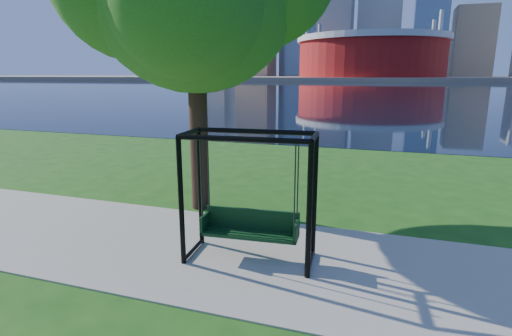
% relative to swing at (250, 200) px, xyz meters
% --- Properties ---
extents(ground, '(900.00, 900.00, 0.00)m').
position_rel_swing_xyz_m(ground, '(0.20, 0.57, -1.20)').
color(ground, '#1E5114').
rests_on(ground, ground).
extents(path, '(120.00, 4.00, 0.03)m').
position_rel_swing_xyz_m(path, '(0.20, 0.07, -1.19)').
color(path, '#9E937F').
rests_on(path, ground).
extents(river, '(900.00, 180.00, 0.02)m').
position_rel_swing_xyz_m(river, '(0.20, 102.57, -1.19)').
color(river, black).
rests_on(river, ground).
extents(far_bank, '(900.00, 228.00, 2.00)m').
position_rel_swing_xyz_m(far_bank, '(0.20, 306.57, -0.20)').
color(far_bank, '#937F60').
rests_on(far_bank, ground).
extents(stadium, '(83.00, 83.00, 32.00)m').
position_rel_swing_xyz_m(stadium, '(-9.80, 235.57, 13.03)').
color(stadium, maroon).
rests_on(stadium, far_bank).
extents(skyline, '(392.00, 66.00, 96.50)m').
position_rel_swing_xyz_m(skyline, '(-4.07, 319.96, 34.69)').
color(skyline, gray).
rests_on(skyline, far_bank).
extents(swing, '(2.50, 1.25, 2.48)m').
position_rel_swing_xyz_m(swing, '(0.00, 0.00, 0.00)').
color(swing, black).
rests_on(swing, ground).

